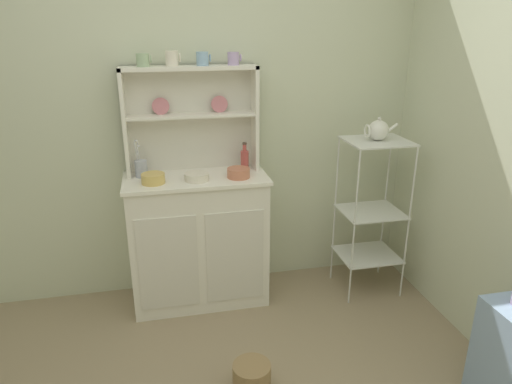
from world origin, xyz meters
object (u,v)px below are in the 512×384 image
object	(u,v)px
floor_basket	(252,378)
bowl_mixing_large	(153,178)
bakers_rack	(372,202)
jam_bottle	(245,159)
cup_sage_0	(143,60)
porcelain_teapot	(378,130)
hutch_cabinet	(199,238)
hutch_shelf_unit	(191,111)
utensil_jar	(141,168)

from	to	relation	value
floor_basket	bowl_mixing_large	distance (m)	1.32
bakers_rack	jam_bottle	xyz separation A→B (m)	(-0.87, 0.20, 0.31)
cup_sage_0	bowl_mixing_large	size ratio (longest dim) A/B	0.63
floor_basket	porcelain_teapot	xyz separation A→B (m)	(1.04, 0.85, 1.11)
hutch_cabinet	porcelain_teapot	bearing A→B (deg)	-5.54
bakers_rack	bowl_mixing_large	size ratio (longest dim) A/B	7.68
hutch_cabinet	jam_bottle	world-z (taller)	jam_bottle
hutch_shelf_unit	bowl_mixing_large	world-z (taller)	hutch_shelf_unit
cup_sage_0	jam_bottle	xyz separation A→B (m)	(0.62, -0.04, -0.66)
jam_bottle	porcelain_teapot	size ratio (longest dim) A/B	0.84
cup_sage_0	jam_bottle	size ratio (longest dim) A/B	0.49
bakers_rack	floor_basket	size ratio (longest dim) A/B	5.50
bowl_mixing_large	utensil_jar	bearing A→B (deg)	115.88
cup_sage_0	bowl_mixing_large	xyz separation A→B (m)	(0.01, -0.20, -0.70)
hutch_shelf_unit	floor_basket	xyz separation A→B (m)	(0.17, -1.13, -1.24)
bowl_mixing_large	hutch_cabinet	bearing A→B (deg)	15.09
floor_basket	utensil_jar	distance (m)	1.46
hutch_shelf_unit	cup_sage_0	size ratio (longest dim) A/B	9.45
hutch_cabinet	utensil_jar	bearing A→B (deg)	167.33
utensil_jar	porcelain_teapot	world-z (taller)	porcelain_teapot
hutch_shelf_unit	jam_bottle	xyz separation A→B (m)	(0.34, -0.08, -0.33)
bakers_rack	utensil_jar	bearing A→B (deg)	172.86
hutch_cabinet	floor_basket	world-z (taller)	hutch_cabinet
bakers_rack	bowl_mixing_large	distance (m)	1.51
bowl_mixing_large	porcelain_teapot	distance (m)	1.50
jam_bottle	hutch_cabinet	bearing A→B (deg)	-165.93
cup_sage_0	bowl_mixing_large	distance (m)	0.73
hutch_shelf_unit	jam_bottle	size ratio (longest dim) A/B	4.58
cup_sage_0	utensil_jar	xyz separation A→B (m)	(-0.07, -0.04, -0.67)
bakers_rack	utensil_jar	xyz separation A→B (m)	(-1.56, 0.19, 0.30)
cup_sage_0	bakers_rack	bearing A→B (deg)	-9.14
hutch_cabinet	floor_basket	size ratio (longest dim) A/B	4.57
bakers_rack	cup_sage_0	world-z (taller)	cup_sage_0
cup_sage_0	bowl_mixing_large	bearing A→B (deg)	-88.11
hutch_cabinet	bowl_mixing_large	xyz separation A→B (m)	(-0.27, -0.07, 0.48)
floor_basket	utensil_jar	xyz separation A→B (m)	(-0.51, 1.04, 0.89)
bakers_rack	porcelain_teapot	distance (m)	0.51
utensil_jar	porcelain_teapot	xyz separation A→B (m)	(1.56, -0.19, 0.22)
hutch_shelf_unit	bowl_mixing_large	distance (m)	0.52
porcelain_teapot	cup_sage_0	bearing A→B (deg)	170.85
hutch_shelf_unit	jam_bottle	world-z (taller)	hutch_shelf_unit
bakers_rack	cup_sage_0	size ratio (longest dim) A/B	12.24
jam_bottle	porcelain_teapot	bearing A→B (deg)	-13.24
hutch_cabinet	utensil_jar	size ratio (longest dim) A/B	3.75
floor_basket	cup_sage_0	bearing A→B (deg)	112.39
floor_basket	bowl_mixing_large	bearing A→B (deg)	116.35
cup_sage_0	porcelain_teapot	bearing A→B (deg)	-9.15
hutch_cabinet	jam_bottle	xyz separation A→B (m)	(0.34, 0.09, 0.52)
hutch_shelf_unit	cup_sage_0	xyz separation A→B (m)	(-0.28, -0.04, 0.33)
cup_sage_0	utensil_jar	distance (m)	0.68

